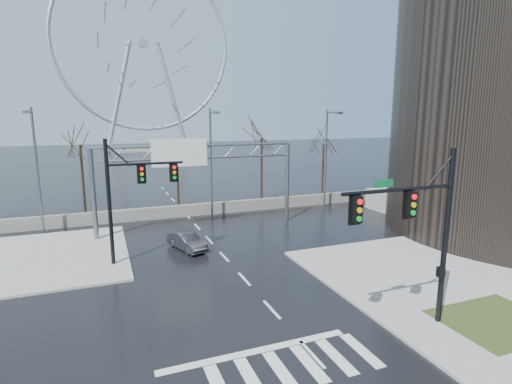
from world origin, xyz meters
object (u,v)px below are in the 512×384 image
signal_mast_near (423,224)px  car (187,241)px  ferris_wheel (144,50)px  sign_gantry (194,168)px  signal_mast_far (128,190)px

signal_mast_near → car: bearing=116.3°
ferris_wheel → signal_mast_near: bearing=-89.9°
signal_mast_near → ferris_wheel: size_ratio=0.16×
ferris_wheel → car: 88.62m
sign_gantry → ferris_wheel: 82.91m
sign_gantry → ferris_wheel: bearing=86.2°
ferris_wheel → car: ferris_wheel is taller
signal_mast_far → sign_gantry: 8.14m
car → sign_gantry: bearing=51.7°
signal_mast_near → ferris_wheel: bearing=90.1°
sign_gantry → car: (-1.64, -4.54, -4.57)m
signal_mast_near → signal_mast_far: 17.03m
signal_mast_near → car: 16.69m
signal_mast_near → ferris_wheel: (-0.14, 99.04, 21.26)m
car → signal_mast_near: bearing=-82.1°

